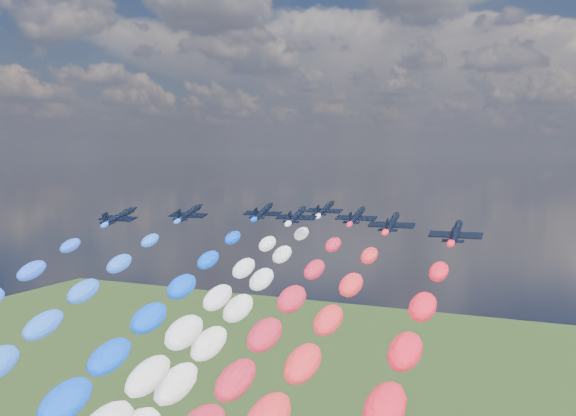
% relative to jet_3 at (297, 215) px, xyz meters
% --- Properties ---
extents(jet_0, '(8.95, 11.82, 5.28)m').
position_rel_jet_3_xyz_m(jet_0, '(-31.37, -16.43, 0.00)').
color(jet_0, black).
extents(jet_1, '(8.32, 11.37, 5.28)m').
position_rel_jet_3_xyz_m(jet_1, '(-22.51, -4.75, 0.00)').
color(jet_1, black).
extents(jet_2, '(8.78, 11.70, 5.28)m').
position_rel_jet_3_xyz_m(jet_2, '(-10.05, 5.09, 0.00)').
color(jet_2, black).
extents(jet_3, '(8.66, 11.61, 5.28)m').
position_rel_jet_3_xyz_m(jet_3, '(0.00, 0.00, 0.00)').
color(jet_3, black).
extents(jet_4, '(8.79, 11.71, 5.28)m').
position_rel_jet_3_xyz_m(jet_4, '(-0.27, 16.79, 0.00)').
color(jet_4, black).
extents(jet_5, '(8.29, 11.34, 5.28)m').
position_rel_jet_3_xyz_m(jet_5, '(11.43, 3.57, 0.00)').
color(jet_5, black).
extents(jet_6, '(8.76, 11.68, 5.28)m').
position_rel_jet_3_xyz_m(jet_6, '(21.27, -6.22, 0.00)').
color(jet_6, black).
extents(jet_7, '(8.65, 11.60, 5.28)m').
position_rel_jet_3_xyz_m(jet_7, '(34.33, -16.34, 0.00)').
color(jet_7, black).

